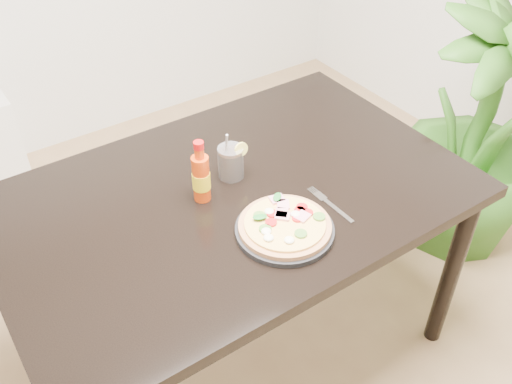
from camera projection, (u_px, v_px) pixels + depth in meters
dining_table at (234, 213)px, 1.75m from camera, size 1.40×0.90×0.75m
plate at (285, 230)px, 1.56m from camera, size 0.27×0.27×0.02m
pizza at (285, 224)px, 1.55m from camera, size 0.25×0.25×0.03m
hot_sauce_bottle at (201, 177)px, 1.63m from camera, size 0.06×0.06×0.20m
cola_cup at (231, 163)px, 1.73m from camera, size 0.09×0.08×0.17m
fork at (329, 204)px, 1.65m from camera, size 0.02×0.19×0.00m
houseplant at (478, 131)px, 2.31m from camera, size 0.65×0.65×1.10m
plant_pot at (454, 212)px, 2.59m from camera, size 0.28×0.28×0.22m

